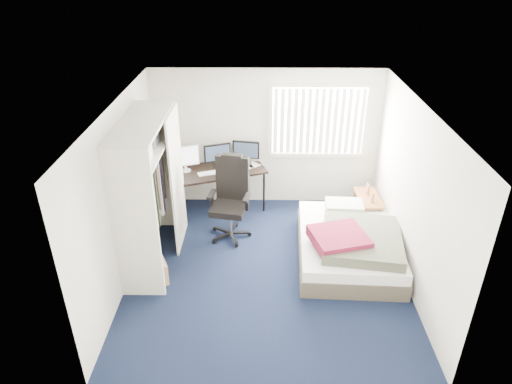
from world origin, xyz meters
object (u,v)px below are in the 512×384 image
Objects in this scene: office_chair at (231,206)px; bed at (349,244)px; desk at (217,168)px; nightstand at (368,200)px.

office_chair reaches higher than bed.
desk reaches higher than bed.
desk reaches higher than nightstand.
nightstand is 0.37× the size of bed.
desk is at bearing 170.60° from nightstand.
office_chair is 2.36m from nightstand.
office_chair is at bearing 159.49° from bed.
office_chair is at bearing -70.23° from desk.
bed is at bearing -35.10° from desk.
office_chair reaches higher than nightstand.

